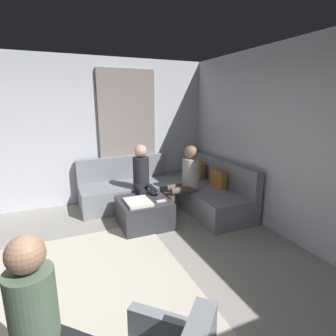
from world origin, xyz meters
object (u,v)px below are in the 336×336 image
object	(u,v)px
sectional_couch	(171,191)
game_remote	(161,201)
person_on_couch_back	(185,178)
person_on_couch_side	(143,177)
ottoman	(144,212)
coffee_mug	(150,191)
person_on_armchair	(47,323)

from	to	relation	value
sectional_couch	game_remote	xyz separation A→B (m)	(0.78, -0.51, 0.15)
person_on_couch_back	person_on_couch_side	xyz separation A→B (m)	(-0.34, -0.64, 0.00)
ottoman	game_remote	size ratio (longest dim) A/B	5.07
ottoman	person_on_couch_side	world-z (taller)	person_on_couch_side
coffee_mug	person_on_couch_side	xyz separation A→B (m)	(-0.23, -0.04, 0.19)
ottoman	game_remote	xyz separation A→B (m)	(0.18, 0.22, 0.22)
sectional_couch	ottoman	bearing A→B (deg)	-50.36
sectional_couch	person_on_couch_side	size ratio (longest dim) A/B	2.12
ottoman	person_on_couch_back	bearing A→B (deg)	98.17
coffee_mug	person_on_armchair	bearing A→B (deg)	-31.53
sectional_couch	person_on_couch_side	distance (m)	0.71
game_remote	person_on_couch_side	world-z (taller)	person_on_couch_side
person_on_armchair	sectional_couch	bearing A→B (deg)	-171.46
sectional_couch	coffee_mug	distance (m)	0.69
person_on_armchair	ottoman	bearing A→B (deg)	-166.31
coffee_mug	game_remote	size ratio (longest dim) A/B	0.63
person_on_couch_side	game_remote	bearing A→B (deg)	96.99
game_remote	ottoman	bearing A→B (deg)	-129.29
person_on_couch_side	sectional_couch	bearing A→B (deg)	-165.79
coffee_mug	game_remote	distance (m)	0.40
ottoman	sectional_couch	bearing A→B (deg)	129.64
sectional_couch	person_on_couch_side	bearing A→B (deg)	-75.79
person_on_couch_side	person_on_armchair	xyz separation A→B (m)	(2.72, -1.49, -0.01)
ottoman	coffee_mug	world-z (taller)	coffee_mug
sectional_couch	person_on_armchair	world-z (taller)	person_on_armchair
person_on_couch_side	person_on_armchair	size ratio (longest dim) A/B	1.02
sectional_couch	person_on_couch_back	world-z (taller)	person_on_couch_back
coffee_mug	game_remote	xyz separation A→B (m)	(0.40, 0.04, -0.04)
coffee_mug	person_on_couch_side	size ratio (longest dim) A/B	0.08
game_remote	sectional_couch	bearing A→B (deg)	147.09
game_remote	person_on_couch_back	bearing A→B (deg)	117.51
ottoman	person_on_armchair	size ratio (longest dim) A/B	0.64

